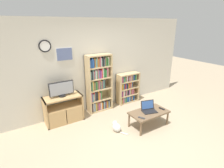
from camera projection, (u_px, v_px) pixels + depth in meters
ground_plane at (141, 143)px, 3.77m from camera, size 18.00×18.00×0.00m
wall_back at (96, 66)px, 4.98m from camera, size 6.47×0.09×2.60m
tv_stand at (64, 109)px, 4.51m from camera, size 0.95×0.45×0.71m
television at (62, 89)px, 4.35m from camera, size 0.61×0.18×0.39m
bookshelf_tall at (98, 83)px, 4.97m from camera, size 0.72×0.31×1.66m
bookshelf_short at (127, 88)px, 5.62m from camera, size 0.75×0.29×0.97m
coffee_table at (149, 113)px, 4.31m from camera, size 0.96×0.53×0.39m
laptop at (149, 109)px, 4.32m from camera, size 0.41×0.35×0.25m
remote_near_laptop at (162, 109)px, 4.43m from camera, size 0.06×0.16×0.02m
remote_far_from_laptop at (141, 118)px, 4.00m from camera, size 0.11×0.16×0.02m
cat at (116, 127)px, 4.18m from camera, size 0.26×0.41×0.26m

